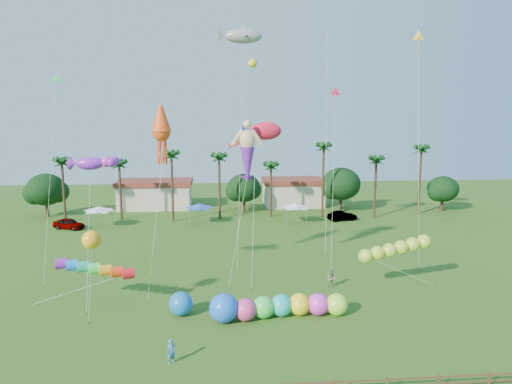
{
  "coord_description": "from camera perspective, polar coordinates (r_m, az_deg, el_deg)",
  "views": [
    {
      "loc": [
        -3.34,
        -28.75,
        15.29
      ],
      "look_at": [
        0.0,
        10.0,
        9.0
      ],
      "focal_mm": 32.0,
      "sensor_mm": 36.0,
      "label": 1
    }
  ],
  "objects": [
    {
      "name": "lobster_kite",
      "position": [
        40.7,
        -20.05,
        3.39
      ],
      "size": [
        4.62,
        6.1,
        12.37
      ],
      "color": "purple",
      "rests_on": "ground"
    },
    {
      "name": "delta_kite_green",
      "position": [
        47.55,
        -23.71,
        12.28
      ],
      "size": [
        1.78,
        4.04,
        19.48
      ],
      "color": "#38EF82",
      "rests_on": "ground"
    },
    {
      "name": "delta_kite_blue",
      "position": [
        56.13,
        8.92,
        22.39
      ],
      "size": [
        1.36,
        4.83,
        29.38
      ],
      "color": "#1A7EEA",
      "rests_on": "ground"
    },
    {
      "name": "spectator_a",
      "position": [
        30.83,
        -10.53,
        -19.02
      ],
      "size": [
        0.7,
        0.65,
        1.6
      ],
      "primitive_type": "imported",
      "rotation": [
        0.0,
        0.0,
        0.62
      ],
      "color": "#3886C4",
      "rests_on": "ground"
    },
    {
      "name": "orange_ball_kite",
      "position": [
        36.43,
        -19.88,
        -5.65
      ],
      "size": [
        1.77,
        1.77,
        7.02
      ],
      "color": "#FFA614",
      "rests_on": "ground"
    },
    {
      "name": "tree_line",
      "position": [
        73.9,
        0.49,
        0.61
      ],
      "size": [
        69.46,
        8.91,
        11.0
      ],
      "color": "#3A2819",
      "rests_on": "ground"
    },
    {
      "name": "squid_kite",
      "position": [
        41.57,
        -11.74,
        7.27
      ],
      "size": [
        2.25,
        5.47,
        16.56
      ],
      "color": "#FA4914",
      "rests_on": "ground"
    },
    {
      "name": "buildings_row",
      "position": [
        79.86,
        -4.68,
        -0.42
      ],
      "size": [
        35.0,
        7.0,
        4.0
      ],
      "color": "beige",
      "rests_on": "ground"
    },
    {
      "name": "spectator_b",
      "position": [
        42.83,
        9.38,
        -10.63
      ],
      "size": [
        1.01,
        0.91,
        1.72
      ],
      "primitive_type": "imported",
      "rotation": [
        0.0,
        0.0,
        -0.37
      ],
      "color": "gray",
      "rests_on": "ground"
    },
    {
      "name": "car_a",
      "position": [
        68.97,
        -22.36,
        -3.68
      ],
      "size": [
        4.8,
        3.41,
        1.52
      ],
      "primitive_type": "imported",
      "rotation": [
        0.0,
        0.0,
        1.16
      ],
      "color": "#4C4C54",
      "rests_on": "ground"
    },
    {
      "name": "green_worm",
      "position": [
        42.27,
        13.53,
        -7.81
      ],
      "size": [
        10.3,
        3.86,
        3.89
      ],
      "color": "#B2DA30",
      "rests_on": "ground"
    },
    {
      "name": "merman_kite",
      "position": [
        43.11,
        -1.1,
        4.65
      ],
      "size": [
        3.31,
        4.31,
        14.66
      ],
      "color": "#EDC186",
      "rests_on": "ground"
    },
    {
      "name": "delta_kite_yellow",
      "position": [
        51.85,
        19.62,
        17.4
      ],
      "size": [
        1.25,
        4.81,
        24.22
      ],
      "color": "gold",
      "rests_on": "ground"
    },
    {
      "name": "ground",
      "position": [
        32.73,
        1.58,
        -18.66
      ],
      "size": [
        160.0,
        160.0,
        0.0
      ],
      "primitive_type": "plane",
      "color": "#285116",
      "rests_on": "ground"
    },
    {
      "name": "rainbow_tube",
      "position": [
        38.66,
        -18.09,
        -9.72
      ],
      "size": [
        10.05,
        2.67,
        3.51
      ],
      "color": "red",
      "rests_on": "ground"
    },
    {
      "name": "caterpillar_inflatable",
      "position": [
        36.33,
        2.27,
        -14.1
      ],
      "size": [
        10.92,
        2.81,
        2.22
      ],
      "rotation": [
        0.0,
        0.0,
        0.07
      ],
      "color": "#E73D8C",
      "rests_on": "ground"
    },
    {
      "name": "shark_kite",
      "position": [
        50.16,
        -1.61,
        18.88
      ],
      "size": [
        5.55,
        7.4,
        24.69
      ],
      "color": "gray",
      "rests_on": "ground"
    },
    {
      "name": "tent_row",
      "position": [
        66.33,
        -7.14,
        -1.78
      ],
      "size": [
        31.0,
        4.0,
        0.6
      ],
      "color": "white",
      "rests_on": "ground"
    },
    {
      "name": "blue_ball",
      "position": [
        37.23,
        -9.39,
        -13.6
      ],
      "size": [
        1.89,
        1.89,
        1.89
      ],
      "primitive_type": "sphere",
      "color": "blue",
      "rests_on": "ground"
    },
    {
      "name": "delta_kite_red",
      "position": [
        46.01,
        9.88,
        11.73
      ],
      "size": [
        1.43,
        3.55,
        18.38
      ],
      "color": "#DF184B",
      "rests_on": "ground"
    },
    {
      "name": "fish_kite",
      "position": [
        44.54,
        1.21,
        7.63
      ],
      "size": [
        4.75,
        6.13,
        15.05
      ],
      "color": "red",
      "rests_on": "ground"
    },
    {
      "name": "car_b",
      "position": [
        70.21,
        10.73,
        -2.95
      ],
      "size": [
        4.6,
        2.47,
        1.44
      ],
      "primitive_type": "imported",
      "rotation": [
        0.0,
        0.0,
        1.8
      ],
      "color": "#4C4C54",
      "rests_on": "ground"
    }
  ]
}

